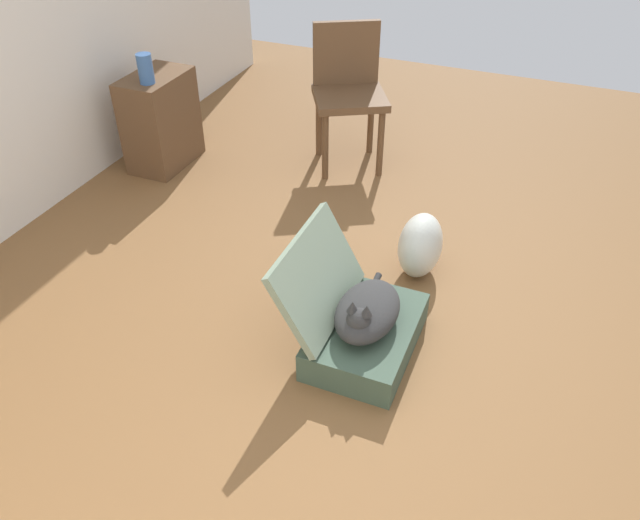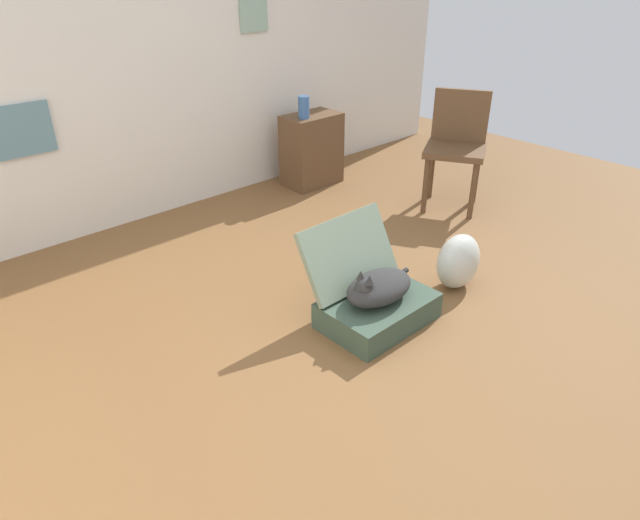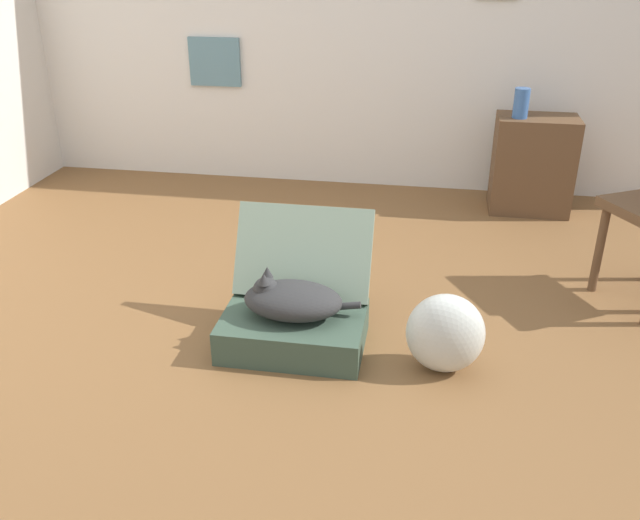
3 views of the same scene
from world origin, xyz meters
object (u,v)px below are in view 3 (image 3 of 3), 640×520
(cat, at_px, (291,299))
(side_table, at_px, (533,165))
(suitcase_base, at_px, (294,331))
(vase_tall, at_px, (521,103))
(plastic_bag_white, at_px, (445,333))

(cat, bearing_deg, side_table, 57.39)
(suitcase_base, height_order, cat, cat)
(side_table, bearing_deg, suitcase_base, -122.42)
(cat, height_order, side_table, side_table)
(suitcase_base, xyz_separation_m, vase_tall, (1.09, 1.87, 0.65))
(suitcase_base, bearing_deg, vase_tall, 59.80)
(cat, bearing_deg, vase_tall, 59.58)
(suitcase_base, bearing_deg, plastic_bag_white, -6.12)
(suitcase_base, height_order, plastic_bag_white, plastic_bag_white)
(suitcase_base, relative_size, side_table, 1.00)
(suitcase_base, bearing_deg, cat, 177.44)
(suitcase_base, relative_size, vase_tall, 3.41)
(cat, relative_size, plastic_bag_white, 1.44)
(plastic_bag_white, relative_size, side_table, 0.56)
(suitcase_base, xyz_separation_m, side_table, (1.22, 1.92, 0.24))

